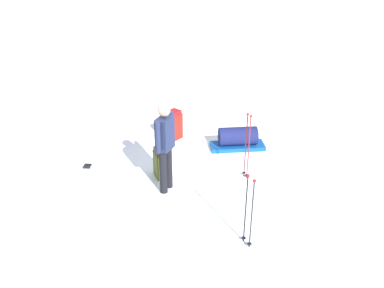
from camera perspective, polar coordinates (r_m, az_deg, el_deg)
ground_plane at (r=8.32m, az=-0.00°, el=-4.30°), size 80.00×80.00×0.00m
skier_standing at (r=7.44m, az=-3.66°, el=0.05°), size 0.47×0.38×1.70m
ski_pair_near at (r=8.84m, az=-13.97°, el=-3.05°), size 0.63×1.82×0.05m
backpack_large_dark at (r=8.17m, az=-4.23°, el=-2.59°), size 0.36×0.28×0.60m
backpack_bright at (r=9.63m, az=-2.57°, el=2.53°), size 0.44×0.46×0.68m
ski_poles_planted_near at (r=6.32m, az=7.71°, el=-8.55°), size 0.22×0.11×1.21m
ski_poles_planted_far at (r=8.00m, az=7.51°, el=0.13°), size 0.16×0.10×1.33m
gear_sled at (r=9.30m, az=6.20°, el=0.71°), size 0.57×1.22×0.49m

